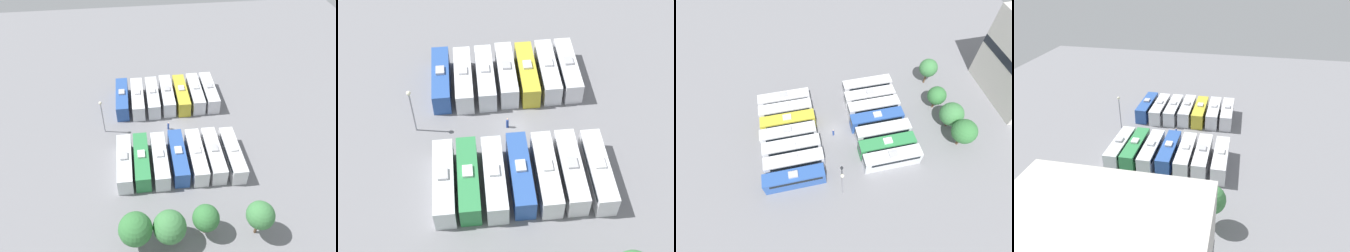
{
  "view_description": "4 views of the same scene",
  "coord_description": "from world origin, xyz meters",
  "views": [
    {
      "loc": [
        6.25,
        45.75,
        43.59
      ],
      "look_at": [
        0.94,
        1.48,
        2.61
      ],
      "focal_mm": 35.0,
      "sensor_mm": 36.0,
      "label": 1
    },
    {
      "loc": [
        5.09,
        40.36,
        47.98
      ],
      "look_at": [
        1.01,
        1.26,
        2.27
      ],
      "focal_mm": 50.0,
      "sensor_mm": 36.0,
      "label": 2
    },
    {
      "loc": [
        29.29,
        -4.6,
        44.06
      ],
      "look_at": [
        0.78,
        1.67,
        2.58
      ],
      "focal_mm": 28.0,
      "sensor_mm": 36.0,
      "label": 3
    },
    {
      "loc": [
        -11.83,
        56.64,
        34.13
      ],
      "look_at": [
        -0.61,
        -0.33,
        2.38
      ],
      "focal_mm": 35.0,
      "sensor_mm": 36.0,
      "label": 4
    }
  ],
  "objects": [
    {
      "name": "bus_5",
      "position": [
        6.1,
        -8.59,
        1.79
      ],
      "size": [
        2.49,
        10.64,
        3.62
      ],
      "color": "white",
      "rests_on": "ground_plane"
    },
    {
      "name": "bus_11",
      "position": [
        3.2,
        8.89,
        1.79
      ],
      "size": [
        2.49,
        10.64,
        3.62
      ],
      "color": "silver",
      "rests_on": "ground_plane"
    },
    {
      "name": "bus_1",
      "position": [
        -6.12,
        -9.01,
        1.79
      ],
      "size": [
        2.49,
        10.64,
        3.62
      ],
      "color": "silver",
      "rests_on": "ground_plane"
    },
    {
      "name": "bus_9",
      "position": [
        -3.07,
        8.8,
        1.79
      ],
      "size": [
        2.49,
        10.64,
        3.62
      ],
      "color": "white",
      "rests_on": "ground_plane"
    },
    {
      "name": "light_pole",
      "position": [
        12.85,
        -1.24,
        5.0
      ],
      "size": [
        0.6,
        0.6,
        7.3
      ],
      "color": "gray",
      "rests_on": "ground_plane"
    },
    {
      "name": "bus_0",
      "position": [
        -9.08,
        -9.06,
        1.79
      ],
      "size": [
        2.49,
        10.64,
        3.62
      ],
      "color": "silver",
      "rests_on": "ground_plane"
    },
    {
      "name": "bus_8",
      "position": [
        -6.07,
        8.77,
        1.79
      ],
      "size": [
        2.49,
        10.64,
        3.62
      ],
      "color": "silver",
      "rests_on": "ground_plane"
    },
    {
      "name": "bus_3",
      "position": [
        -0.1,
        -9.03,
        1.79
      ],
      "size": [
        2.49,
        10.64,
        3.62
      ],
      "color": "silver",
      "rests_on": "ground_plane"
    },
    {
      "name": "bus_4",
      "position": [
        2.98,
        -8.7,
        1.79
      ],
      "size": [
        2.49,
        10.64,
        3.62
      ],
      "color": "silver",
      "rests_on": "ground_plane"
    },
    {
      "name": "bus_2",
      "position": [
        -3.08,
        -8.82,
        1.79
      ],
      "size": [
        2.49,
        10.64,
        3.62
      ],
      "color": "gold",
      "rests_on": "ground_plane"
    },
    {
      "name": "worker_person",
      "position": [
        0.64,
        -0.49,
        0.79
      ],
      "size": [
        0.36,
        0.36,
        1.7
      ],
      "color": "navy",
      "rests_on": "ground_plane"
    },
    {
      "name": "bus_7",
      "position": [
        -9.3,
        9.1,
        1.79
      ],
      "size": [
        2.49,
        10.64,
        3.62
      ],
      "color": "silver",
      "rests_on": "ground_plane"
    },
    {
      "name": "ground_plane",
      "position": [
        0.0,
        0.0,
        0.0
      ],
      "size": [
        120.43,
        120.43,
        0.0
      ],
      "primitive_type": "plane",
      "color": "gray"
    },
    {
      "name": "bus_13",
      "position": [
        9.16,
        8.81,
        1.79
      ],
      "size": [
        2.49,
        10.64,
        3.62
      ],
      "color": "silver",
      "rests_on": "ground_plane"
    },
    {
      "name": "bus_10",
      "position": [
        0.04,
        8.58,
        1.79
      ],
      "size": [
        2.49,
        10.64,
        3.62
      ],
      "color": "#2D56A8",
      "rests_on": "ground_plane"
    },
    {
      "name": "bus_6",
      "position": [
        9.27,
        -8.92,
        1.79
      ],
      "size": [
        2.49,
        10.64,
        3.62
      ],
      "color": "#2D56A8",
      "rests_on": "ground_plane"
    },
    {
      "name": "bus_12",
      "position": [
        6.29,
        8.71,
        1.79
      ],
      "size": [
        2.49,
        10.64,
        3.62
      ],
      "color": "#338C4C",
      "rests_on": "ground_plane"
    }
  ]
}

